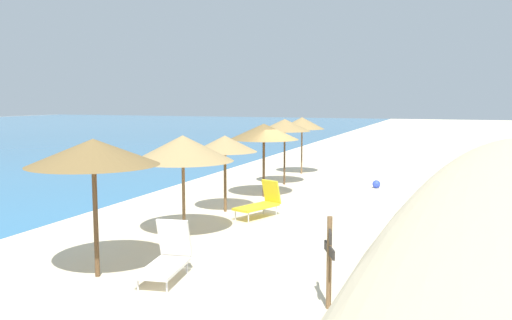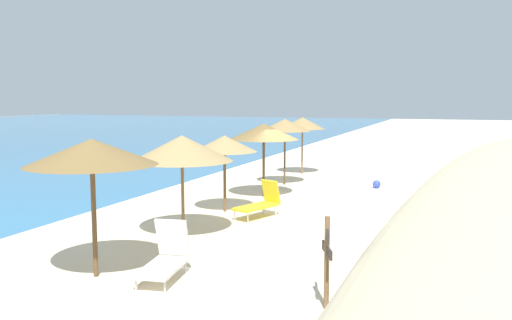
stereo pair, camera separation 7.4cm
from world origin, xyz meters
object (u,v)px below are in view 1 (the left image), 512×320
beach_umbrella_1 (183,148)px  beach_umbrella_2 (225,144)px  beach_ball (376,184)px  beach_umbrella_4 (285,125)px  lounge_chair_1 (261,202)px  beach_umbrella_3 (264,132)px  beach_umbrella_5 (302,123)px  wooden_signpost (329,253)px  beach_umbrella_0 (93,152)px  lounge_chair_0 (167,257)px

beach_umbrella_1 → beach_umbrella_2: bearing=3.5°
beach_ball → beach_umbrella_4: bearing=96.5°
lounge_chair_1 → beach_umbrella_3: bearing=-51.0°
beach_umbrella_1 → beach_umbrella_3: bearing=-0.8°
beach_umbrella_5 → beach_ball: (-2.97, -3.97, -2.27)m
beach_ball → beach_umbrella_2: bearing=148.0°
wooden_signpost → beach_umbrella_3: bearing=10.4°
beach_umbrella_2 → beach_umbrella_4: beach_umbrella_4 is taller
beach_umbrella_2 → beach_umbrella_0: bearing=-179.2°
beach_umbrella_5 → lounge_chair_1: (-9.57, -1.40, -1.98)m
beach_umbrella_5 → beach_umbrella_4: bearing=-176.6°
beach_umbrella_1 → beach_umbrella_2: size_ratio=1.09×
beach_umbrella_0 → beach_umbrella_5: bearing=0.6°
beach_umbrella_1 → beach_umbrella_4: 8.96m
lounge_chair_1 → wooden_signpost: size_ratio=1.05×
lounge_chair_0 → wooden_signpost: size_ratio=0.97×
beach_umbrella_4 → lounge_chair_0: bearing=-173.7°
beach_umbrella_0 → beach_umbrella_1: bearing=-1.6°
lounge_chair_0 → beach_ball: 12.73m
beach_umbrella_2 → lounge_chair_1: (-0.35, -1.34, -1.73)m
beach_umbrella_5 → lounge_chair_1: 9.87m
beach_umbrella_4 → beach_umbrella_5: 3.40m
beach_umbrella_1 → lounge_chair_0: 3.86m
wooden_signpost → beach_umbrella_5: bearing=1.9°
beach_umbrella_4 → beach_umbrella_0: bearing=179.8°
beach_umbrella_5 → lounge_chair_0: (-15.46, -1.54, -2.01)m
beach_umbrella_3 → lounge_chair_1: bearing=-161.8°
beach_ball → beach_umbrella_3: bearing=132.8°
beach_umbrella_0 → wooden_signpost: bearing=-89.8°
beach_umbrella_0 → lounge_chair_1: beach_umbrella_0 is taller
beach_umbrella_1 → beach_umbrella_5: size_ratio=0.98×
beach_umbrella_3 → beach_umbrella_1: bearing=179.2°
beach_umbrella_0 → lounge_chair_1: bearing=-11.1°
beach_umbrella_1 → beach_umbrella_2: 3.14m
beach_umbrella_0 → wooden_signpost: 5.04m
lounge_chair_0 → wooden_signpost: bearing=164.0°
beach_umbrella_1 → beach_umbrella_2: (3.13, 0.19, -0.14)m
beach_umbrella_2 → wooden_signpost: size_ratio=1.51×
beach_umbrella_3 → beach_umbrella_4: beach_umbrella_4 is taller
beach_umbrella_1 → lounge_chair_1: size_ratio=1.56×
lounge_chair_1 → wooden_signpost: wooden_signpost is taller
beach_umbrella_1 → beach_ball: beach_umbrella_1 is taller
beach_umbrella_0 → beach_umbrella_3: (9.55, -0.18, -0.14)m
beach_umbrella_2 → beach_ball: 7.65m
beach_umbrella_0 → beach_umbrella_2: bearing=0.8°
wooden_signpost → beach_umbrella_1: bearing=37.7°
beach_umbrella_0 → lounge_chair_0: 2.56m
lounge_chair_1 → beach_umbrella_4: bearing=-58.2°
beach_umbrella_0 → beach_umbrella_4: 12.49m
beach_umbrella_4 → lounge_chair_1: size_ratio=1.62×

